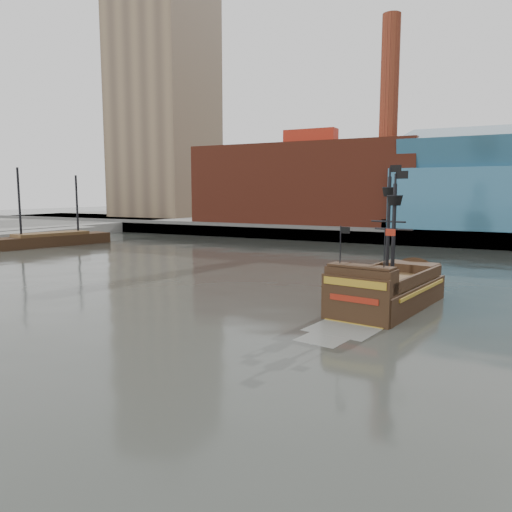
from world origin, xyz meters
The scene contains 6 objects.
ground centered at (0.00, 0.00, 0.00)m, with size 400.00×400.00×0.00m, color #242622.
promenade_far centered at (0.00, 92.00, 1.00)m, with size 220.00×60.00×2.00m, color slate.
seawall centered at (0.00, 62.50, 1.30)m, with size 220.00×1.00×2.60m, color #4C4C49.
skyline centered at (5.21, 84.56, 24.55)m, with size 149.00×45.00×62.00m.
pirate_ship centered at (5.37, 18.39, 1.00)m, with size 6.50×15.29×11.08m.
docked_vessel centered at (-50.76, 36.11, 0.79)m, with size 8.23×18.81×12.48m.
Camera 1 is at (13.44, -17.48, 8.37)m, focal length 35.00 mm.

